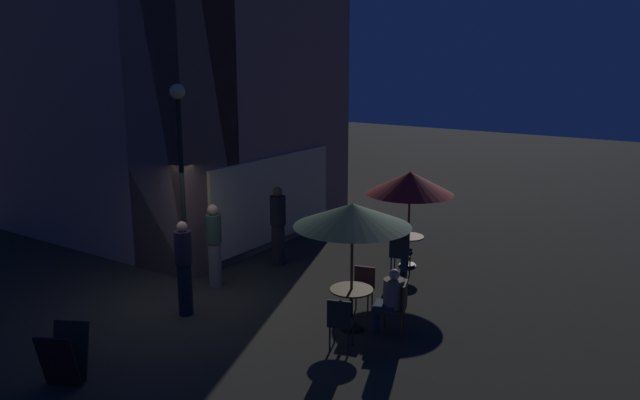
# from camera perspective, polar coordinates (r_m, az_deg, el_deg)

# --- Properties ---
(ground_plane) EXTENTS (60.00, 60.00, 0.00)m
(ground_plane) POSITION_cam_1_polar(r_m,az_deg,el_deg) (12.66, -12.11, -9.27)
(ground_plane) COLOR #2A2921
(cafe_building) EXTENTS (6.54, 7.73, 9.86)m
(cafe_building) POSITION_cam_1_polar(r_m,az_deg,el_deg) (16.16, -13.72, 13.37)
(cafe_building) COLOR #9A7566
(cafe_building) RESTS_ON ground
(street_lamp_near_corner) EXTENTS (0.29, 0.29, 4.21)m
(street_lamp_near_corner) POSITION_cam_1_polar(r_m,az_deg,el_deg) (12.51, -12.52, 3.76)
(street_lamp_near_corner) COLOR black
(street_lamp_near_corner) RESTS_ON ground
(menu_sandwich_board) EXTENTS (0.82, 0.78, 0.86)m
(menu_sandwich_board) POSITION_cam_1_polar(r_m,az_deg,el_deg) (10.20, -22.19, -12.98)
(menu_sandwich_board) COLOR black
(menu_sandwich_board) RESTS_ON ground
(cafe_table_0) EXTENTS (0.76, 0.76, 0.76)m
(cafe_table_0) POSITION_cam_1_polar(r_m,az_deg,el_deg) (11.16, 2.86, -8.99)
(cafe_table_0) COLOR black
(cafe_table_0) RESTS_ON ground
(cafe_table_1) EXTENTS (0.70, 0.70, 0.72)m
(cafe_table_1) POSITION_cam_1_polar(r_m,az_deg,el_deg) (14.47, 7.99, -4.04)
(cafe_table_1) COLOR black
(cafe_table_1) RESTS_ON ground
(patio_umbrella_0) EXTENTS (2.03, 2.03, 2.29)m
(patio_umbrella_0) POSITION_cam_1_polar(r_m,az_deg,el_deg) (10.68, 2.96, -1.43)
(patio_umbrella_0) COLOR black
(patio_umbrella_0) RESTS_ON ground
(patio_umbrella_1) EXTENTS (1.96, 1.96, 2.21)m
(patio_umbrella_1) POSITION_cam_1_polar(r_m,az_deg,el_deg) (14.12, 8.18, 1.52)
(patio_umbrella_1) COLOR black
(patio_umbrella_1) RESTS_ON ground
(cafe_chair_0) EXTENTS (0.50, 0.50, 0.92)m
(cafe_chair_0) POSITION_cam_1_polar(r_m,az_deg,el_deg) (10.39, 1.84, -10.81)
(cafe_chair_0) COLOR black
(cafe_chair_0) RESTS_ON ground
(cafe_chair_1) EXTENTS (0.54, 0.54, 0.96)m
(cafe_chair_1) POSITION_cam_1_polar(r_m,az_deg,el_deg) (11.02, 7.18, -9.29)
(cafe_chair_1) COLOR brown
(cafe_chair_1) RESTS_ON ground
(cafe_chair_2) EXTENTS (0.48, 0.48, 0.88)m
(cafe_chair_2) POSITION_cam_1_polar(r_m,az_deg,el_deg) (11.87, 3.94, -7.74)
(cafe_chair_2) COLOR #532D25
(cafe_chair_2) RESTS_ON ground
(cafe_chair_3) EXTENTS (0.51, 0.51, 0.94)m
(cafe_chair_3) POSITION_cam_1_polar(r_m,az_deg,el_deg) (13.70, 7.27, -4.76)
(cafe_chair_3) COLOR black
(cafe_chair_3) RESTS_ON ground
(patron_seated_0) EXTENTS (0.46, 0.54, 1.19)m
(patron_seated_0) POSITION_cam_1_polar(r_m,az_deg,el_deg) (11.00, 6.43, -8.74)
(patron_seated_0) COLOR #26304C
(patron_seated_0) RESTS_ON ground
(patron_seated_1) EXTENTS (0.54, 0.44, 1.26)m
(patron_seated_1) POSITION_cam_1_polar(r_m,az_deg,el_deg) (13.79, 7.42, -4.02)
(patron_seated_1) COLOR navy
(patron_seated_1) RESTS_ON ground
(patron_standing_2) EXTENTS (0.36, 0.36, 1.83)m
(patron_standing_2) POSITION_cam_1_polar(r_m,az_deg,el_deg) (14.38, -3.83, -2.34)
(patron_standing_2) COLOR #231F28
(patron_standing_2) RESTS_ON ground
(patron_standing_3) EXTENTS (0.32, 0.32, 1.76)m
(patron_standing_3) POSITION_cam_1_polar(r_m,az_deg,el_deg) (13.22, -9.57, -4.02)
(patron_standing_3) COLOR slate
(patron_standing_3) RESTS_ON ground
(patron_standing_4) EXTENTS (0.31, 0.31, 1.80)m
(patron_standing_4) POSITION_cam_1_polar(r_m,az_deg,el_deg) (11.91, -12.24, -6.03)
(patron_standing_4) COLOR black
(patron_standing_4) RESTS_ON ground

